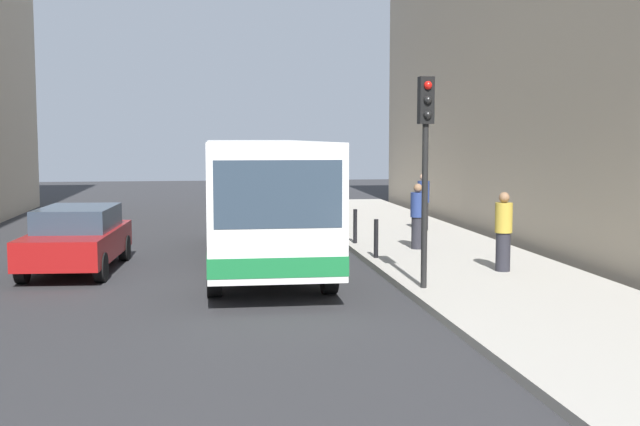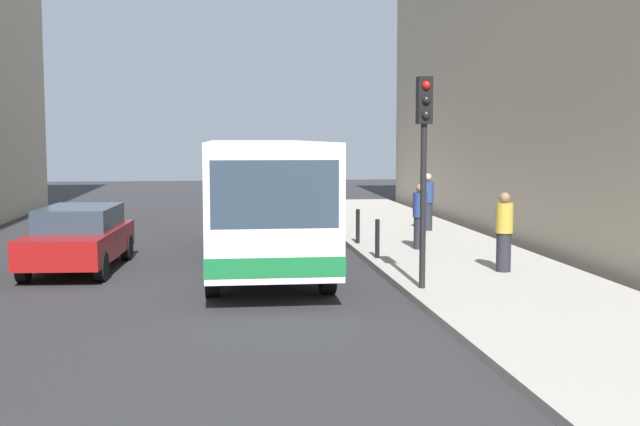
% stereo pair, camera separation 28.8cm
% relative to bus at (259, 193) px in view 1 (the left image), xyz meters
% --- Properties ---
extents(ground_plane, '(80.00, 80.00, 0.00)m').
position_rel_bus_xyz_m(ground_plane, '(-0.64, -2.49, -1.73)').
color(ground_plane, '#2D2D30').
extents(sidewalk, '(4.40, 40.00, 0.15)m').
position_rel_bus_xyz_m(sidewalk, '(4.76, -2.49, -1.65)').
color(sidewalk, '#ADA89E').
rests_on(sidewalk, ground).
extents(bus, '(2.63, 11.04, 3.00)m').
position_rel_bus_xyz_m(bus, '(0.00, 0.00, 0.00)').
color(bus, white).
rests_on(bus, ground).
extents(car_beside_bus, '(2.11, 4.51, 1.48)m').
position_rel_bus_xyz_m(car_beside_bus, '(-4.26, -0.52, -0.94)').
color(car_beside_bus, maroon).
rests_on(car_beside_bus, ground).
extents(traffic_light, '(0.28, 0.33, 4.10)m').
position_rel_bus_xyz_m(traffic_light, '(2.91, -4.48, 1.28)').
color(traffic_light, black).
rests_on(traffic_light, sidewalk).
extents(bollard_near, '(0.11, 0.11, 0.95)m').
position_rel_bus_xyz_m(bollard_near, '(2.81, -0.54, -1.10)').
color(bollard_near, black).
rests_on(bollard_near, sidewalk).
extents(bollard_mid, '(0.11, 0.11, 0.95)m').
position_rel_bus_xyz_m(bollard_mid, '(2.81, 2.19, -1.10)').
color(bollard_mid, black).
rests_on(bollard_mid, sidewalk).
extents(bollard_far, '(0.11, 0.11, 0.95)m').
position_rel_bus_xyz_m(bollard_far, '(2.81, 4.91, -1.10)').
color(bollard_far, black).
rests_on(bollard_far, sidewalk).
extents(bollard_farthest, '(0.11, 0.11, 0.95)m').
position_rel_bus_xyz_m(bollard_farthest, '(2.81, 7.64, -1.10)').
color(bollard_farthest, black).
rests_on(bollard_farthest, sidewalk).
extents(pedestrian_near_signal, '(0.38, 0.38, 1.75)m').
position_rel_bus_xyz_m(pedestrian_near_signal, '(5.17, -2.82, -0.70)').
color(pedestrian_near_signal, '#26262D').
rests_on(pedestrian_near_signal, sidewalk).
extents(pedestrian_mid_sidewalk, '(0.38, 0.38, 1.73)m').
position_rel_bus_xyz_m(pedestrian_mid_sidewalk, '(4.23, 0.85, -0.71)').
color(pedestrian_mid_sidewalk, '#26262D').
rests_on(pedestrian_mid_sidewalk, sidewalk).
extents(pedestrian_far_sidewalk, '(0.38, 0.38, 1.80)m').
position_rel_bus_xyz_m(pedestrian_far_sidewalk, '(5.52, 4.92, -0.67)').
color(pedestrian_far_sidewalk, '#26262D').
rests_on(pedestrian_far_sidewalk, sidewalk).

